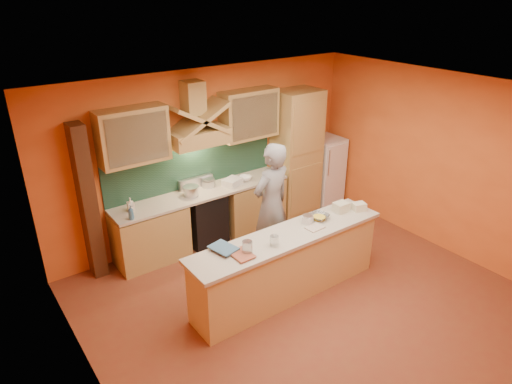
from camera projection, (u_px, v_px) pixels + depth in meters
floor at (306, 301)px, 6.23m from camera, size 5.50×5.00×0.01m
ceiling at (317, 97)px, 5.06m from camera, size 5.50×5.00×0.01m
wall_back at (208, 154)px, 7.48m from camera, size 5.50×0.02×2.80m
wall_left at (88, 290)px, 4.17m from camera, size 0.02×5.00×2.80m
wall_right at (442, 163)px, 7.11m from camera, size 0.02×5.00×2.80m
base_cabinet_left at (151, 235)px, 7.00m from camera, size 1.10×0.60×0.86m
base_cabinet_right at (251, 204)px, 8.01m from camera, size 1.10×0.60×0.86m
counter_top at (203, 192)px, 7.31m from camera, size 3.00×0.62×0.04m
stove at (204, 217)px, 7.50m from camera, size 0.60×0.58×0.90m
backsplash at (193, 167)px, 7.37m from camera, size 3.00×0.03×0.70m
range_hood at (198, 137)px, 6.96m from camera, size 0.92×0.50×0.24m
hood_chimney at (193, 98)px, 6.79m from camera, size 0.30×0.30×0.50m
upper_cabinet_left at (133, 136)px, 6.41m from camera, size 1.00×0.35×0.80m
upper_cabinet_right at (249, 114)px, 7.48m from camera, size 1.00×0.35×0.80m
pantry_column at (296, 154)px, 8.25m from camera, size 0.80×0.60×2.30m
fridge at (324, 170)px, 8.86m from camera, size 0.58×0.60×1.30m
trim_column_left at (88, 203)px, 6.38m from camera, size 0.20×0.30×2.30m
island_body at (287, 267)px, 6.21m from camera, size 2.80×0.55×0.88m
island_top at (288, 236)px, 6.01m from camera, size 2.90×0.62×0.05m
person at (271, 204)px, 6.79m from camera, size 0.76×0.56×1.91m
pot_large at (191, 192)px, 7.13m from camera, size 0.25×0.25×0.16m
pot_small at (208, 184)px, 7.45m from camera, size 0.27×0.27×0.14m
soap_bottle_a at (131, 205)px, 6.63m from camera, size 0.10×0.11×0.21m
soap_bottle_b at (131, 212)px, 6.39m from camera, size 0.11×0.11×0.21m
bowl_back at (245, 178)px, 7.70m from camera, size 0.28×0.28×0.07m
dish_rack at (232, 182)px, 7.52m from camera, size 0.36×0.32×0.11m
book_lower at (234, 258)px, 5.46m from camera, size 0.23×0.31×0.03m
book_upper at (216, 252)px, 5.54m from camera, size 0.32×0.39×0.03m
jar_large at (247, 248)px, 5.53m from camera, size 0.15×0.15×0.17m
jar_small at (274, 241)px, 5.72m from camera, size 0.13×0.13×0.14m
kitchen_scale at (308, 220)px, 6.26m from camera, size 0.17×0.17×0.10m
mixing_bowl at (319, 217)px, 6.38m from camera, size 0.33×0.33×0.07m
cloth at (315, 227)px, 6.15m from camera, size 0.25×0.19×0.02m
grocery_bag_a at (341, 207)px, 6.58m from camera, size 0.21×0.17×0.14m
grocery_bag_b at (359, 207)px, 6.62m from camera, size 0.22×0.19×0.11m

